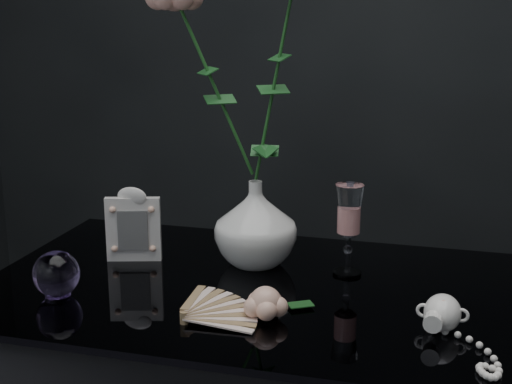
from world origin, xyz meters
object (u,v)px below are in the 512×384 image
(picture_frame, at_px, (133,224))
(pearl_jar, at_px, (443,311))
(wine_glass, at_px, (348,230))
(paperweight, at_px, (56,274))
(vase, at_px, (255,223))
(loose_rose, at_px, (265,303))

(picture_frame, relative_size, pearl_jar, 0.72)
(wine_glass, xyz_separation_m, paperweight, (-0.46, -0.23, -0.04))
(paperweight, distance_m, pearl_jar, 0.63)
(pearl_jar, bearing_deg, paperweight, -173.18)
(paperweight, bearing_deg, vase, 39.72)
(vase, distance_m, loose_rose, 0.25)
(wine_glass, distance_m, picture_frame, 0.41)
(paperweight, distance_m, loose_rose, 0.36)
(vase, height_order, paperweight, vase)
(wine_glass, bearing_deg, loose_rose, -113.33)
(loose_rose, bearing_deg, pearl_jar, 6.38)
(wine_glass, distance_m, paperweight, 0.51)
(picture_frame, bearing_deg, wine_glass, -11.69)
(picture_frame, relative_size, paperweight, 1.85)
(wine_glass, xyz_separation_m, pearl_jar, (0.17, -0.19, -0.06))
(wine_glass, relative_size, paperweight, 2.14)
(wine_glass, height_order, loose_rose, wine_glass)
(loose_rose, bearing_deg, paperweight, -179.82)
(vase, distance_m, picture_frame, 0.23)
(picture_frame, distance_m, pearl_jar, 0.60)
(wine_glass, bearing_deg, picture_frame, -175.44)
(paperweight, relative_size, loose_rose, 0.51)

